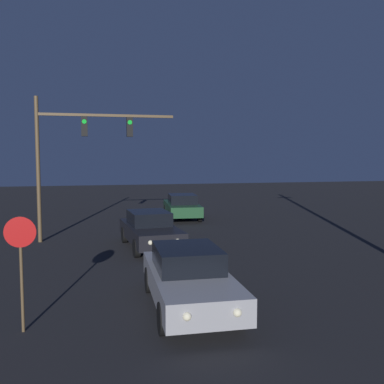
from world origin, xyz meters
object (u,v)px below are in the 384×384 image
car_near (189,277)px  stop_sign (21,253)px  car_far (182,206)px  traffic_signal_mast (75,145)px  car_mid (150,229)px

car_near → stop_sign: size_ratio=1.92×
car_near → stop_sign: bearing=11.1°
car_far → traffic_signal_mast: 9.05m
car_mid → traffic_signal_mast: size_ratio=0.77×
car_near → car_mid: (0.00, 7.38, 0.00)m
car_mid → car_far: size_ratio=1.00×
traffic_signal_mast → car_far: bearing=42.2°
car_mid → traffic_signal_mast: 5.30m
stop_sign → car_mid: bearing=64.1°
car_near → traffic_signal_mast: (-3.07, 9.77, 3.60)m
car_far → traffic_signal_mast: traffic_signal_mast is taller
car_near → car_mid: 7.38m
car_near → car_mid: size_ratio=0.99×
car_near → car_mid: bearing=-88.3°
car_near → car_mid: same height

